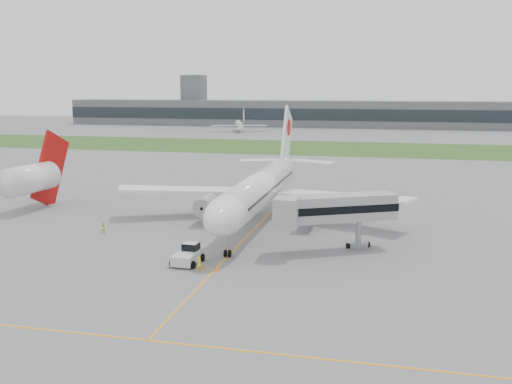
% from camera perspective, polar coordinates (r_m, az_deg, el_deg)
% --- Properties ---
extents(ground, '(600.00, 600.00, 0.00)m').
position_cam_1_polar(ground, '(87.12, -0.16, -3.70)').
color(ground, slate).
rests_on(ground, ground).
extents(apron_markings, '(70.00, 70.00, 0.04)m').
position_cam_1_polar(apron_markings, '(82.42, -0.95, -4.52)').
color(apron_markings, '#FBA115').
rests_on(apron_markings, ground).
extents(grass_strip, '(600.00, 50.00, 0.02)m').
position_cam_1_polar(grass_strip, '(204.27, 7.57, 4.39)').
color(grass_strip, '#2F4C1C').
rests_on(grass_strip, ground).
extents(terminal_building, '(320.00, 22.30, 14.00)m').
position_cam_1_polar(terminal_building, '(313.04, 9.58, 7.70)').
color(terminal_building, slate).
rests_on(terminal_building, ground).
extents(control_tower, '(12.00, 12.00, 56.00)m').
position_cam_1_polar(control_tower, '(333.39, -6.17, 6.74)').
color(control_tower, slate).
rests_on(control_tower, ground).
extents(airliner, '(48.13, 53.95, 17.88)m').
position_cam_1_polar(airliner, '(90.58, 0.54, 0.51)').
color(airliner, white).
rests_on(airliner, ground).
extents(pushback_tug, '(3.29, 4.69, 2.33)m').
position_cam_1_polar(pushback_tug, '(70.75, -6.79, -6.23)').
color(pushback_tug, silver).
rests_on(pushback_tug, ground).
extents(jet_bridge, '(15.69, 11.31, 7.70)m').
position_cam_1_polar(jet_bridge, '(74.54, 7.46, -1.72)').
color(jet_bridge, '#98989A').
rests_on(jet_bridge, ground).
extents(safety_cone_left, '(0.38, 0.38, 0.52)m').
position_cam_1_polar(safety_cone_left, '(68.26, -5.39, -7.54)').
color(safety_cone_left, orange).
rests_on(safety_cone_left, ground).
extents(safety_cone_right, '(0.43, 0.43, 0.59)m').
position_cam_1_polar(safety_cone_right, '(67.55, -3.82, -7.69)').
color(safety_cone_right, orange).
rests_on(safety_cone_right, ground).
extents(ground_crew_near, '(0.73, 0.72, 1.69)m').
position_cam_1_polar(ground_crew_near, '(67.85, -5.71, -7.14)').
color(ground_crew_near, '#E7FF2A').
rests_on(ground_crew_near, ground).
extents(ground_crew_far, '(1.00, 1.00, 1.64)m').
position_cam_1_polar(ground_crew_far, '(87.18, -14.97, -3.49)').
color(ground_crew_far, '#DDFF2A').
rests_on(ground_crew_far, ground).
extents(neighbor_aircraft, '(5.85, 17.72, 14.40)m').
position_cam_1_polar(neighbor_aircraft, '(107.00, -21.44, 1.35)').
color(neighbor_aircraft, '#A10909').
rests_on(neighbor_aircraft, ground).
extents(distant_aircraft_left, '(32.72, 30.66, 10.27)m').
position_cam_1_polar(distant_aircraft_left, '(277.37, -1.70, 6.05)').
color(distant_aircraft_left, white).
rests_on(distant_aircraft_left, ground).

